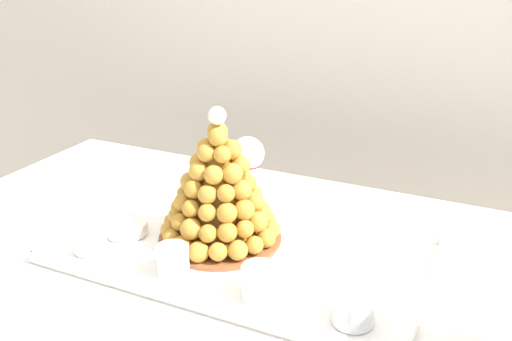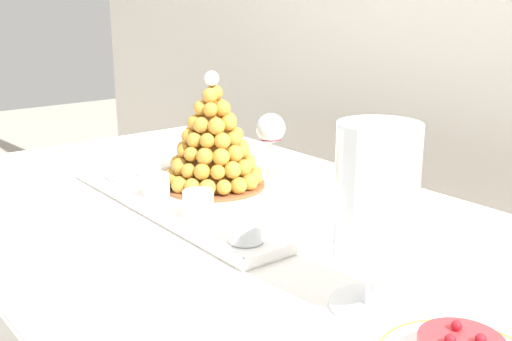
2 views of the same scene
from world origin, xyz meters
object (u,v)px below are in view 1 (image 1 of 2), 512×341
serving_tray (242,253)px  croquembouche (219,191)px  dessert_cup_centre (260,283)px  dessert_cup_mid_left (173,261)px  dessert_cup_mid_right (354,307)px  dessert_cup_left (90,240)px  wine_glass (248,156)px  creme_brulee_ramekin (127,227)px

serving_tray → croquembouche: bearing=158.0°
croquembouche → dessert_cup_centre: size_ratio=4.28×
dessert_cup_mid_left → dessert_cup_mid_right: bearing=-0.1°
serving_tray → dessert_cup_centre: bearing=-52.0°
serving_tray → dessert_cup_mid_right: dessert_cup_mid_right is taller
dessert_cup_left → wine_glass: bearing=65.3°
croquembouche → dessert_cup_centre: bearing=-43.0°
dessert_cup_left → wine_glass: size_ratio=0.40×
serving_tray → creme_brulee_ramekin: bearing=-172.5°
croquembouche → wine_glass: (-0.04, 0.20, -0.00)m
serving_tray → dessert_cup_left: dessert_cup_left is taller
dessert_cup_mid_left → creme_brulee_ramekin: size_ratio=0.71×
wine_glass → dessert_cup_mid_right: bearing=-44.8°
serving_tray → dessert_cup_centre: 0.15m
croquembouche → dessert_cup_mid_left: (-0.02, -0.14, -0.08)m
croquembouche → wine_glass: croquembouche is taller
serving_tray → dessert_cup_centre: size_ratio=10.88×
dessert_cup_mid_left → dessert_cup_centre: (0.17, -0.00, 0.00)m
croquembouche → dessert_cup_centre: 0.22m
creme_brulee_ramekin → dessert_cup_centre: bearing=-14.4°
croquembouche → creme_brulee_ramekin: bearing=-162.9°
wine_glass → serving_tray: bearing=-66.4°
dessert_cup_mid_left → dessert_cup_mid_right: dessert_cup_mid_right is taller
dessert_cup_mid_left → creme_brulee_ramekin: 0.18m
dessert_cup_left → creme_brulee_ramekin: size_ratio=0.72×
croquembouche → dessert_cup_mid_left: size_ratio=4.59×
dessert_cup_mid_right → creme_brulee_ramekin: size_ratio=0.78×
croquembouche → wine_glass: size_ratio=1.78×
croquembouche → dessert_cup_mid_right: bearing=-24.7°
dessert_cup_mid_left → dessert_cup_left: bearing=-179.5°
serving_tray → wine_glass: wine_glass is taller
dessert_cup_mid_right → dessert_cup_centre: bearing=180.0°
dessert_cup_left → dessert_cup_mid_right: size_ratio=0.93×
dessert_cup_left → dessert_cup_mid_left: 0.18m
dessert_cup_left → serving_tray: bearing=24.5°
croquembouche → dessert_cup_centre: croquembouche is taller
dessert_cup_centre → dessert_cup_mid_right: (0.15, -0.00, 0.00)m
serving_tray → dessert_cup_mid_right: (0.24, -0.12, 0.03)m
creme_brulee_ramekin → wine_glass: size_ratio=0.55×
dessert_cup_centre → dessert_cup_mid_left: bearing=179.8°
croquembouche → dessert_cup_left: 0.25m
serving_tray → dessert_cup_mid_left: size_ratio=11.67×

